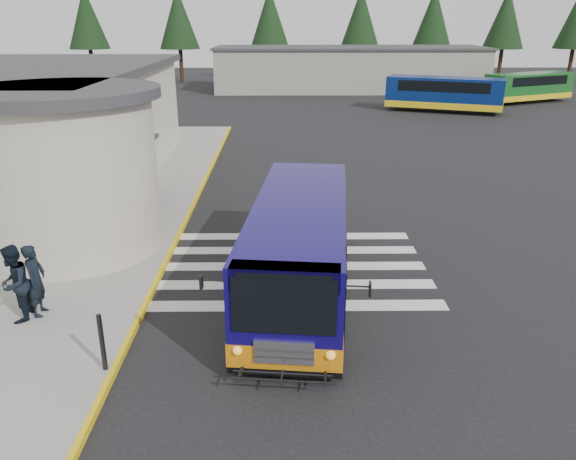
{
  "coord_description": "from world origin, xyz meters",
  "views": [
    {
      "loc": [
        -0.62,
        -15.69,
        6.76
      ],
      "look_at": [
        -0.47,
        -0.5,
        1.02
      ],
      "focal_mm": 35.0,
      "sensor_mm": 36.0,
      "label": 1
    }
  ],
  "objects_px": {
    "far_bus_b": "(529,86)",
    "bollard": "(102,342)",
    "pedestrian_a": "(36,280)",
    "pedestrian_b": "(14,284)",
    "far_bus_a": "(444,93)",
    "transit_bus": "(299,251)"
  },
  "relations": [
    {
      "from": "far_bus_b",
      "to": "pedestrian_a",
      "type": "bearing_deg",
      "value": 118.71
    },
    {
      "from": "pedestrian_b",
      "to": "far_bus_b",
      "type": "relative_size",
      "value": 0.22
    },
    {
      "from": "transit_bus",
      "to": "pedestrian_a",
      "type": "distance_m",
      "value": 6.35
    },
    {
      "from": "bollard",
      "to": "far_bus_a",
      "type": "relative_size",
      "value": 0.14
    },
    {
      "from": "transit_bus",
      "to": "far_bus_a",
      "type": "distance_m",
      "value": 32.76
    },
    {
      "from": "far_bus_a",
      "to": "far_bus_b",
      "type": "bearing_deg",
      "value": -37.45
    },
    {
      "from": "pedestrian_a",
      "to": "pedestrian_b",
      "type": "distance_m",
      "value": 0.46
    },
    {
      "from": "pedestrian_b",
      "to": "far_bus_b",
      "type": "height_order",
      "value": "far_bus_b"
    },
    {
      "from": "pedestrian_a",
      "to": "transit_bus",
      "type": "bearing_deg",
      "value": -79.05
    },
    {
      "from": "transit_bus",
      "to": "bollard",
      "type": "bearing_deg",
      "value": -132.03
    },
    {
      "from": "far_bus_b",
      "to": "bollard",
      "type": "bearing_deg",
      "value": 122.58
    },
    {
      "from": "far_bus_a",
      "to": "pedestrian_a",
      "type": "bearing_deg",
      "value": 171.99
    },
    {
      "from": "pedestrian_b",
      "to": "bollard",
      "type": "xyz_separation_m",
      "value": [
        2.58,
        -2.02,
        -0.31
      ]
    },
    {
      "from": "pedestrian_a",
      "to": "pedestrian_b",
      "type": "xyz_separation_m",
      "value": [
        -0.37,
        -0.27,
        0.04
      ]
    },
    {
      "from": "transit_bus",
      "to": "far_bus_b",
      "type": "bearing_deg",
      "value": 65.77
    },
    {
      "from": "transit_bus",
      "to": "far_bus_a",
      "type": "relative_size",
      "value": 1.0
    },
    {
      "from": "pedestrian_a",
      "to": "far_bus_a",
      "type": "relative_size",
      "value": 0.2
    },
    {
      "from": "pedestrian_a",
      "to": "far_bus_b",
      "type": "bearing_deg",
      "value": -37.15
    },
    {
      "from": "transit_bus",
      "to": "far_bus_b",
      "type": "xyz_separation_m",
      "value": [
        20.62,
        35.64,
        0.18
      ]
    },
    {
      "from": "transit_bus",
      "to": "pedestrian_a",
      "type": "bearing_deg",
      "value": -162.04
    },
    {
      "from": "transit_bus",
      "to": "far_bus_b",
      "type": "height_order",
      "value": "transit_bus"
    },
    {
      "from": "pedestrian_a",
      "to": "far_bus_a",
      "type": "distance_m",
      "value": 36.66
    }
  ]
}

